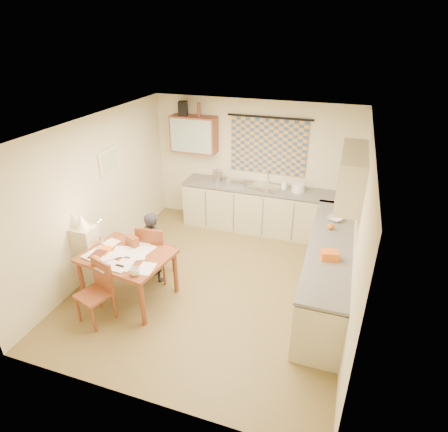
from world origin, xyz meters
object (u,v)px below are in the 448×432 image
(counter_back, at_px, (266,210))
(chair_far, at_px, (157,261))
(person, at_px, (154,247))
(stove, at_px, (320,316))
(counter_right, at_px, (327,270))
(dining_table, at_px, (129,276))
(shelf_stand, at_px, (88,256))

(counter_back, bearing_deg, chair_far, -121.98)
(chair_far, relative_size, person, 0.83)
(stove, bearing_deg, person, 167.39)
(counter_right, xyz_separation_m, person, (-2.63, -0.44, 0.14))
(chair_far, xyz_separation_m, person, (-0.00, -0.03, 0.29))
(stove, height_order, chair_far, chair_far)
(dining_table, bearing_deg, counter_right, 27.57)
(counter_right, bearing_deg, counter_back, 128.00)
(counter_back, relative_size, shelf_stand, 3.25)
(dining_table, bearing_deg, counter_back, 69.42)
(shelf_stand, bearing_deg, person, 26.64)
(counter_right, relative_size, chair_far, 3.00)
(stove, xyz_separation_m, shelf_stand, (-3.54, 0.13, 0.08))
(dining_table, xyz_separation_m, shelf_stand, (-0.76, 0.09, 0.13))
(dining_table, height_order, shelf_stand, shelf_stand)
(counter_back, bearing_deg, person, -121.59)
(counter_right, bearing_deg, chair_far, -171.13)
(counter_right, relative_size, stove, 3.46)
(person, relative_size, shelf_stand, 1.16)
(counter_right, distance_m, person, 2.67)
(counter_back, relative_size, chair_far, 3.35)
(counter_back, relative_size, counter_right, 1.12)
(counter_back, xyz_separation_m, person, (-1.31, -2.13, 0.14))
(counter_back, distance_m, stove, 3.02)
(chair_far, distance_m, person, 0.29)
(shelf_stand, bearing_deg, dining_table, -6.45)
(counter_right, height_order, chair_far, chair_far)
(chair_far, height_order, person, person)
(counter_right, xyz_separation_m, stove, (0.00, -1.03, -0.03))
(chair_far, bearing_deg, shelf_stand, 23.81)
(chair_far, height_order, shelf_stand, shelf_stand)
(dining_table, relative_size, person, 1.13)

